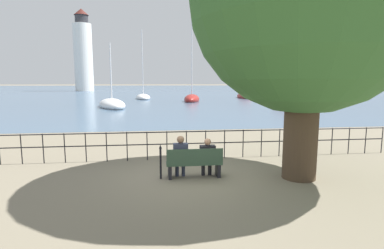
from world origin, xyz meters
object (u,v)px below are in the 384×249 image
(sailboat_2, at_px, (285,102))
(sailboat_3, at_px, (244,96))
(harbor_lighthouse, at_px, (83,53))
(seated_person_right, at_px, (207,155))
(sailboat_4, at_px, (112,105))
(closed_umbrella, at_px, (161,160))
(seated_person_left, at_px, (180,155))
(sailboat_1, at_px, (192,99))
(sailboat_0, at_px, (143,97))
(park_bench, at_px, (194,164))

(sailboat_2, relative_size, sailboat_3, 1.23)
(sailboat_2, distance_m, harbor_lighthouse, 80.75)
(seated_person_right, xyz_separation_m, sailboat_4, (-6.40, 26.28, -0.34))
(closed_umbrella, xyz_separation_m, harbor_lighthouse, (-23.65, 97.16, 11.92))
(seated_person_left, distance_m, harbor_lighthouse, 100.78)
(seated_person_left, relative_size, seated_person_right, 1.08)
(seated_person_left, distance_m, closed_umbrella, 0.60)
(seated_person_left, bearing_deg, sailboat_3, 70.82)
(seated_person_right, distance_m, harbor_lighthouse, 100.98)
(seated_person_left, height_order, sailboat_2, sailboat_2)
(closed_umbrella, height_order, harbor_lighthouse, harbor_lighthouse)
(seated_person_left, height_order, sailboat_1, sailboat_1)
(seated_person_left, bearing_deg, sailboat_1, 82.46)
(sailboat_0, xyz_separation_m, sailboat_2, (18.56, -16.08, 0.09))
(park_bench, height_order, sailboat_1, sailboat_1)
(seated_person_left, xyz_separation_m, sailboat_1, (4.79, 36.20, -0.31))
(seated_person_left, xyz_separation_m, closed_umbrella, (-0.59, -0.05, -0.12))
(sailboat_3, bearing_deg, sailboat_0, -172.66)
(sailboat_4, bearing_deg, closed_umbrella, -96.75)
(seated_person_left, distance_m, seated_person_right, 0.81)
(seated_person_right, distance_m, sailboat_2, 31.81)
(park_bench, bearing_deg, seated_person_right, 10.79)
(sailboat_4, bearing_deg, park_bench, -94.70)
(park_bench, distance_m, closed_umbrella, 1.00)
(park_bench, xyz_separation_m, closed_umbrella, (-0.99, 0.02, 0.15))
(park_bench, relative_size, sailboat_2, 0.15)
(closed_umbrella, bearing_deg, sailboat_4, 100.76)
(seated_person_right, bearing_deg, sailboat_2, 61.83)
(closed_umbrella, bearing_deg, sailboat_0, 92.79)
(closed_umbrella, xyz_separation_m, sailboat_0, (-2.15, 44.17, -0.26))
(seated_person_right, relative_size, sailboat_2, 0.10)
(sailboat_3, xyz_separation_m, harbor_lighthouse, (-39.87, 52.17, 12.16))
(seated_person_right, distance_m, sailboat_3, 47.31)
(sailboat_1, bearing_deg, sailboat_3, 50.48)
(sailboat_1, bearing_deg, seated_person_right, -84.67)
(seated_person_right, height_order, harbor_lighthouse, harbor_lighthouse)
(closed_umbrella, bearing_deg, seated_person_left, 5.03)
(sailboat_2, xyz_separation_m, harbor_lighthouse, (-40.06, 69.06, 12.09))
(closed_umbrella, distance_m, harbor_lighthouse, 100.70)
(closed_umbrella, height_order, sailboat_0, sailboat_0)
(sailboat_2, bearing_deg, park_bench, -127.08)
(closed_umbrella, bearing_deg, seated_person_right, 2.25)
(sailboat_0, bearing_deg, seated_person_left, -92.86)
(sailboat_3, bearing_deg, seated_person_right, -103.45)
(seated_person_left, relative_size, sailboat_3, 0.14)
(harbor_lighthouse, bearing_deg, sailboat_0, -67.92)
(sailboat_0, distance_m, sailboat_4, 18.06)
(park_bench, distance_m, sailboat_0, 44.31)
(closed_umbrella, distance_m, sailboat_1, 36.65)
(closed_umbrella, xyz_separation_m, sailboat_2, (16.41, 28.09, -0.17))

